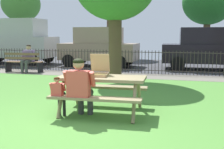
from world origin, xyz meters
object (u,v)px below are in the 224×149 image
park_bench_left (24,63)px  parked_car_left (99,47)px  picnic_table_foreground (102,85)px  adult_at_table (80,86)px  child_at_table (59,93)px  parked_car_far_left (13,40)px  far_tree_left (21,5)px  far_tree_center (208,2)px  parked_car_center (210,48)px  person_on_park_bench (28,57)px  pizza_box_open (99,72)px

park_bench_left → parked_car_left: size_ratio=0.41×
picnic_table_foreground → adult_at_table: 0.59m
child_at_table → parked_car_far_left: parked_car_far_left is taller
parked_car_far_left → adult_at_table: bearing=-50.0°
adult_at_table → far_tree_left: (-10.21, 14.24, 3.19)m
parked_car_left → far_tree_center: 8.27m
picnic_table_foreground → parked_car_left: (-2.61, 8.20, 0.41)m
parked_car_center → far_tree_center: size_ratio=0.87×
parked_car_left → far_tree_left: far_tree_left is taller
child_at_table → far_tree_center: (3.66, 14.29, 3.15)m
picnic_table_foreground → parked_car_far_left: 11.20m
parked_car_center → far_tree_left: (-13.26, 5.53, 2.84)m
park_bench_left → parked_car_left: parked_car_left is taller
parked_car_center → far_tree_center: 6.13m
person_on_park_bench → parked_car_far_left: size_ratio=0.25×
person_on_park_bench → far_tree_center: size_ratio=0.23×
park_bench_left → far_tree_center: 12.14m
pizza_box_open → parked_car_far_left: size_ratio=0.11×
adult_at_table → far_tree_center: far_tree_center is taller
park_bench_left → parked_car_center: size_ratio=0.36×
picnic_table_foreground → far_tree_left: size_ratio=0.36×
pizza_box_open → far_tree_left: far_tree_left is taller
pizza_box_open → person_on_park_bench: bearing=133.0°
child_at_table → person_on_park_bench: (-4.20, 5.83, 0.15)m
person_on_park_bench → parked_car_left: 3.75m
adult_at_table → person_on_park_bench: size_ratio=1.00×
park_bench_left → parked_car_far_left: 3.96m
parked_car_center → parked_car_far_left: bearing=180.0°
parked_car_far_left → far_tree_center: bearing=27.6°
parked_car_center → child_at_table: bearing=-111.7°
child_at_table → far_tree_left: 17.63m
person_on_park_bench → far_tree_left: far_tree_left is taller
person_on_park_bench → adult_at_table: bearing=-51.3°
adult_at_table → park_bench_left: adult_at_table is taller
parked_car_left → child_at_table: bearing=-77.8°
pizza_box_open → adult_at_table: pizza_box_open is taller
parked_car_center → far_tree_left: bearing=157.4°
parked_car_left → parked_car_center: (5.38, -0.00, -0.01)m
pizza_box_open → child_at_table: bearing=-133.6°
parked_car_far_left → park_bench_left: bearing=-50.0°
far_tree_center → parked_car_far_left: bearing=-152.4°
picnic_table_foreground → person_on_park_bench: (-4.91, 5.26, 0.06)m
pizza_box_open → child_at_table: pizza_box_open is taller
parked_car_far_left → far_tree_left: size_ratio=0.91×
adult_at_table → far_tree_left: size_ratio=0.23×
adult_at_table → parked_car_center: 9.24m
picnic_table_foreground → parked_car_left: parked_car_left is taller
picnic_table_foreground → park_bench_left: 7.33m
pizza_box_open → far_tree_left: 17.41m
pizza_box_open → child_at_table: size_ratio=0.63×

